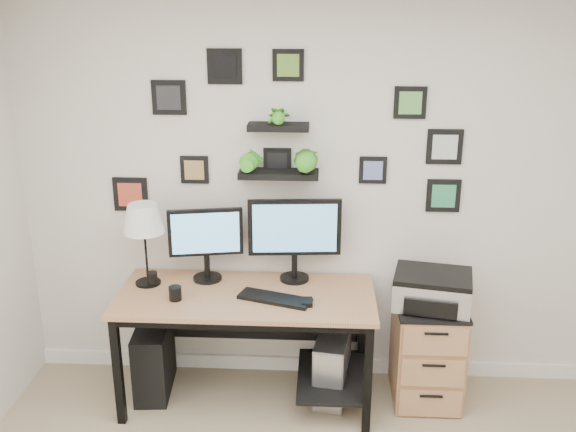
# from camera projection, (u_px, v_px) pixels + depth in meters

# --- Properties ---
(room) EXTENTS (4.00, 4.00, 4.00)m
(room) POSITION_uv_depth(u_px,v_px,m) (323.00, 364.00, 4.52)
(room) COLOR tan
(room) RESTS_ON ground
(desk) EXTENTS (1.60, 0.70, 0.75)m
(desk) POSITION_uv_depth(u_px,v_px,m) (253.00, 309.00, 4.05)
(desk) COLOR tan
(desk) RESTS_ON ground
(monitor_left) EXTENTS (0.47, 0.22, 0.49)m
(monitor_left) POSITION_uv_depth(u_px,v_px,m) (206.00, 239.00, 4.10)
(monitor_left) COLOR black
(monitor_left) RESTS_ON desk
(monitor_right) EXTENTS (0.59, 0.21, 0.55)m
(monitor_right) POSITION_uv_depth(u_px,v_px,m) (295.00, 233.00, 4.08)
(monitor_right) COLOR black
(monitor_right) RESTS_ON desk
(keyboard) EXTENTS (0.47, 0.28, 0.02)m
(keyboard) POSITION_uv_depth(u_px,v_px,m) (275.00, 299.00, 3.90)
(keyboard) COLOR black
(keyboard) RESTS_ON desk
(mouse) EXTENTS (0.07, 0.10, 0.03)m
(mouse) POSITION_uv_depth(u_px,v_px,m) (307.00, 302.00, 3.84)
(mouse) COLOR black
(mouse) RESTS_ON desk
(table_lamp) EXTENTS (0.26, 0.26, 0.54)m
(table_lamp) POSITION_uv_depth(u_px,v_px,m) (144.00, 220.00, 3.99)
(table_lamp) COLOR black
(table_lamp) RESTS_ON desk
(mug) EXTENTS (0.08, 0.08, 0.09)m
(mug) POSITION_uv_depth(u_px,v_px,m) (175.00, 293.00, 3.89)
(mug) COLOR black
(mug) RESTS_ON desk
(pen_cup) EXTENTS (0.07, 0.07, 0.09)m
(pen_cup) POSITION_uv_depth(u_px,v_px,m) (152.00, 279.00, 4.10)
(pen_cup) COLOR black
(pen_cup) RESTS_ON desk
(pc_tower_black) EXTENTS (0.25, 0.49, 0.47)m
(pc_tower_black) POSITION_uv_depth(u_px,v_px,m) (154.00, 358.00, 4.24)
(pc_tower_black) COLOR black
(pc_tower_black) RESTS_ON ground
(pc_tower_grey) EXTENTS (0.26, 0.47, 0.44)m
(pc_tower_grey) POSITION_uv_depth(u_px,v_px,m) (332.00, 366.00, 4.18)
(pc_tower_grey) COLOR gray
(pc_tower_grey) RESTS_ON ground
(file_cabinet) EXTENTS (0.43, 0.53, 0.67)m
(file_cabinet) POSITION_uv_depth(u_px,v_px,m) (427.00, 350.00, 4.14)
(file_cabinet) COLOR tan
(file_cabinet) RESTS_ON ground
(printer) EXTENTS (0.53, 0.45, 0.21)m
(printer) POSITION_uv_depth(u_px,v_px,m) (432.00, 290.00, 3.98)
(printer) COLOR silver
(printer) RESTS_ON file_cabinet
(wall_decor) EXTENTS (2.25, 0.18, 1.04)m
(wall_decor) POSITION_uv_depth(u_px,v_px,m) (284.00, 143.00, 3.97)
(wall_decor) COLOR black
(wall_decor) RESTS_ON ground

